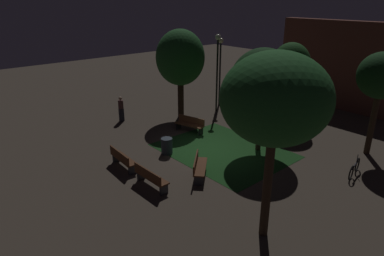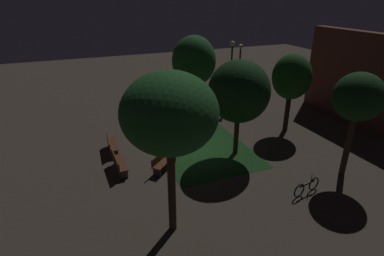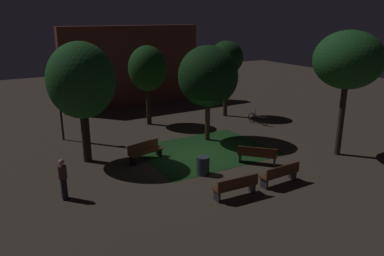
# 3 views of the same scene
# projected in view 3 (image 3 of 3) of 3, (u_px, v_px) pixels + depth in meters

# --- Properties ---
(ground_plane) EXTENTS (60.00, 60.00, 0.00)m
(ground_plane) POSITION_uv_depth(u_px,v_px,m) (200.00, 156.00, 18.56)
(ground_plane) COLOR #473D33
(grass_lawn) EXTENTS (6.40, 5.03, 0.01)m
(grass_lawn) POSITION_uv_depth(u_px,v_px,m) (206.00, 151.00, 19.22)
(grass_lawn) COLOR #194219
(grass_lawn) RESTS_ON ground
(bench_near_trees) EXTENTS (1.82, 0.58, 0.88)m
(bench_near_trees) POSITION_uv_depth(u_px,v_px,m) (236.00, 186.00, 14.21)
(bench_near_trees) COLOR #512D19
(bench_near_trees) RESTS_ON ground
(bench_by_lamp) EXTENTS (1.81, 0.52, 0.88)m
(bench_by_lamp) POSITION_uv_depth(u_px,v_px,m) (280.00, 174.00, 15.32)
(bench_by_lamp) COLOR #512D19
(bench_by_lamp) RESTS_ON ground
(bench_front_left) EXTENTS (1.86, 0.92, 0.88)m
(bench_front_left) POSITION_uv_depth(u_px,v_px,m) (145.00, 151.00, 17.91)
(bench_front_left) COLOR brown
(bench_front_left) RESTS_ON ground
(bench_path_side) EXTENTS (1.57, 1.65, 0.88)m
(bench_path_side) POSITION_uv_depth(u_px,v_px,m) (257.00, 155.00, 17.38)
(bench_path_side) COLOR #512D19
(bench_path_side) RESTS_ON ground
(tree_left_canopy) EXTENTS (3.22, 3.22, 5.21)m
(tree_left_canopy) POSITION_uv_depth(u_px,v_px,m) (208.00, 76.00, 19.92)
(tree_left_canopy) COLOR #38281C
(tree_left_canopy) RESTS_ON ground
(tree_near_wall) EXTENTS (2.36, 2.36, 4.96)m
(tree_near_wall) POSITION_uv_depth(u_px,v_px,m) (147.00, 69.00, 22.94)
(tree_near_wall) COLOR #2D2116
(tree_near_wall) RESTS_ON ground
(tree_back_right) EXTENTS (3.22, 3.22, 6.07)m
(tree_back_right) POSITION_uv_depth(u_px,v_px,m) (348.00, 61.00, 17.45)
(tree_back_right) COLOR #38281C
(tree_back_right) RESTS_ON ground
(tree_right_canopy) EXTENTS (3.06, 3.06, 5.63)m
(tree_right_canopy) POSITION_uv_depth(u_px,v_px,m) (81.00, 81.00, 16.81)
(tree_right_canopy) COLOR #2D2116
(tree_right_canopy) RESTS_ON ground
(tree_back_left) EXTENTS (2.23, 2.23, 5.10)m
(tree_back_left) POSITION_uv_depth(u_px,v_px,m) (226.00, 58.00, 24.85)
(tree_back_left) COLOR #38281C
(tree_back_left) RESTS_ON ground
(lamp_post_plaza_east) EXTENTS (0.36, 0.36, 5.18)m
(lamp_post_plaza_east) POSITION_uv_depth(u_px,v_px,m) (81.00, 80.00, 19.41)
(lamp_post_plaza_east) COLOR black
(lamp_post_plaza_east) RESTS_ON ground
(lamp_post_path_center) EXTENTS (0.36, 0.36, 4.78)m
(lamp_post_path_center) POSITION_uv_depth(u_px,v_px,m) (58.00, 83.00, 20.03)
(lamp_post_path_center) COLOR black
(lamp_post_path_center) RESTS_ON ground
(trash_bin) EXTENTS (0.57, 0.57, 0.82)m
(trash_bin) POSITION_uv_depth(u_px,v_px,m) (203.00, 165.00, 16.33)
(trash_bin) COLOR #2D3842
(trash_bin) RESTS_ON ground
(bicycle) EXTENTS (0.36, 1.63, 0.93)m
(bicycle) POSITION_uv_depth(u_px,v_px,m) (258.00, 119.00, 23.91)
(bicycle) COLOR black
(bicycle) RESTS_ON ground
(pedestrian) EXTENTS (0.32, 0.32, 1.61)m
(pedestrian) POSITION_uv_depth(u_px,v_px,m) (63.00, 178.00, 14.01)
(pedestrian) COLOR black
(pedestrian) RESTS_ON ground
(building_wall_backdrop) EXTENTS (10.72, 0.80, 5.97)m
(building_wall_backdrop) POSITION_uv_depth(u_px,v_px,m) (133.00, 66.00, 28.22)
(building_wall_backdrop) COLOR brown
(building_wall_backdrop) RESTS_ON ground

